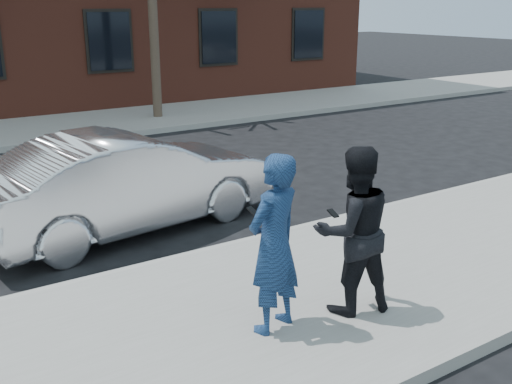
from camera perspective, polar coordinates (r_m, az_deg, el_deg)
ground at (r=6.56m, az=-5.50°, el=-12.81°), size 100.00×100.00×0.00m
near_sidewalk at (r=6.33m, az=-4.43°, el=-13.21°), size 50.00×3.50×0.15m
near_curb at (r=7.78m, az=-10.91°, el=-7.32°), size 50.00×0.10×0.15m
far_curb at (r=15.07m, az=-22.60°, el=3.83°), size 50.00×0.10×0.15m
silver_sedan at (r=9.18m, az=-12.00°, el=0.98°), size 4.71×2.19×1.50m
man_hoodie at (r=5.85m, az=1.72°, el=-5.00°), size 0.76×0.61×1.83m
man_peacoat at (r=6.30m, az=9.24°, el=-3.65°), size 1.02×0.87×1.80m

